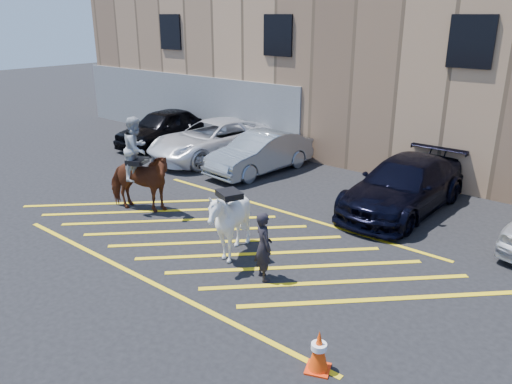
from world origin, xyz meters
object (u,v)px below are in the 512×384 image
Objects in this scene: car_blue_suv at (404,186)px; mounted_bay at (138,174)px; car_black_suv at (163,127)px; car_white_pickup at (213,140)px; car_silver_sedan at (260,153)px; saddled_white at (230,222)px; traffic_cone at (319,350)px; handler at (264,246)px.

car_blue_suv is 7.54m from mounted_bay.
car_black_suv is 3.12m from car_white_pickup.
car_black_suv reaches higher than car_silver_sedan.
saddled_white is (3.68, -5.62, 0.18)m from car_silver_sedan.
car_white_pickup is at bearing -8.47° from car_black_suv.
car_white_pickup is 12.71m from traffic_cone.
handler is at bearing 145.47° from traffic_cone.
saddled_white is at bearing -36.18° from car_white_pickup.
traffic_cone is at bearing -74.17° from car_blue_suv.
handler is at bearing -13.77° from saddled_white.
car_blue_suv is 5.65m from saddled_white.
mounted_bay is at bearing -59.84° from car_white_pickup.
handler is 3.06m from traffic_cone.
handler is 2.09× the size of traffic_cone.
car_black_suv is 0.88× the size of car_blue_suv.
car_white_pickup is 1.04× the size of car_blue_suv.
car_silver_sedan is at bearing -19.83° from handler.
car_black_suv is 11.10m from saddled_white.
handler reaches higher than car_blue_suv.
car_white_pickup is 7.32× the size of traffic_cone.
car_blue_suv is 2.55× the size of saddled_white.
mounted_bay reaches higher than handler.
car_blue_suv is 5.68m from handler.
mounted_bay is (-5.77, -4.85, 0.36)m from car_blue_suv.
handler is 0.76× the size of saddled_white.
car_blue_suv is 1.87× the size of mounted_bay.
mounted_bay is at bearing 172.69° from saddled_white.
traffic_cone is (7.41, -7.64, -0.34)m from car_silver_sedan.
traffic_cone is at bearing -18.22° from mounted_bay.
saddled_white is at bearing -38.93° from car_black_suv.
car_silver_sedan is at bearing 134.12° from traffic_cone.
car_blue_suv is at bearing -65.48° from handler.
car_blue_suv reaches higher than traffic_cone.
handler is 1.27m from saddled_white.
car_white_pickup is 8.56m from saddled_white.
traffic_cone is (2.50, -1.72, -0.40)m from handler.
mounted_bay is 8.12m from traffic_cone.
traffic_cone is (1.91, -7.37, -0.38)m from car_blue_suv.
car_black_suv is 15.34m from traffic_cone.
mounted_bay is 1.36× the size of saddled_white.
car_black_suv reaches higher than handler.
car_black_suv is at bearing 178.06° from car_blue_suv.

